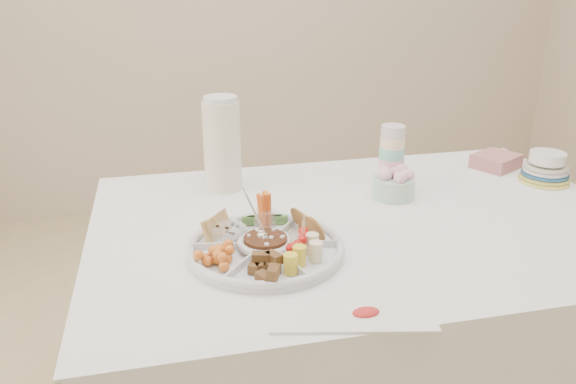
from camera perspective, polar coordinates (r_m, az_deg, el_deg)
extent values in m
cube|color=white|center=(1.79, 7.38, -13.83)|extent=(1.52, 1.02, 0.76)
cylinder|color=silver|center=(1.38, -2.31, -5.47)|extent=(0.44, 0.44, 0.04)
cylinder|color=black|center=(1.38, -2.31, -5.19)|extent=(0.12, 0.12, 0.04)
cylinder|color=silver|center=(1.79, 10.48, 3.76)|extent=(0.09, 0.09, 0.23)
cylinder|color=silver|center=(1.76, -6.72, 5.00)|extent=(0.13, 0.13, 0.30)
cylinder|color=#A0CBBA|center=(1.74, 10.69, 0.92)|extent=(0.13, 0.13, 0.10)
cube|color=#BC7274|center=(2.11, 20.38, 2.96)|extent=(0.19, 0.18, 0.05)
cylinder|color=gold|center=(2.02, 24.73, 2.31)|extent=(0.18, 0.18, 0.10)
cube|color=white|center=(1.16, 6.49, -12.46)|extent=(0.35, 0.18, 0.01)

